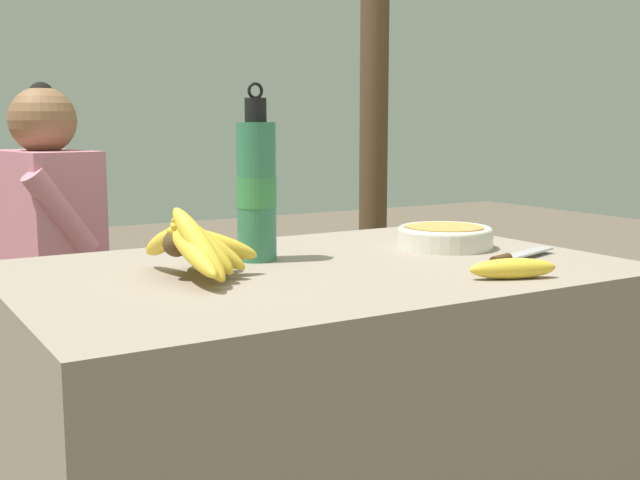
{
  "coord_description": "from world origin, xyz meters",
  "views": [
    {
      "loc": [
        -0.76,
        -1.27,
        0.96
      ],
      "look_at": [
        0.03,
        0.05,
        0.73
      ],
      "focal_mm": 45.0,
      "sensor_mm": 36.0,
      "label": 1
    }
  ],
  "objects_px": {
    "serving_bowl": "(445,236)",
    "knife": "(514,256)",
    "wooden_bench": "(157,315)",
    "seated_vendor": "(32,245)",
    "banana_bunch_green": "(300,260)",
    "water_bottle": "(256,189)",
    "support_post_far": "(375,36)",
    "loose_banana_front": "(513,269)",
    "banana_bunch_ripe": "(195,243)"
  },
  "relations": [
    {
      "from": "wooden_bench",
      "to": "support_post_far",
      "type": "xyz_separation_m",
      "value": [
        1.11,
        0.42,
        0.94
      ]
    },
    {
      "from": "serving_bowl",
      "to": "seated_vendor",
      "type": "relative_size",
      "value": 0.19
    },
    {
      "from": "banana_bunch_ripe",
      "to": "banana_bunch_green",
      "type": "xyz_separation_m",
      "value": [
        0.82,
        1.07,
        -0.26
      ]
    },
    {
      "from": "water_bottle",
      "to": "seated_vendor",
      "type": "height_order",
      "value": "seated_vendor"
    },
    {
      "from": "loose_banana_front",
      "to": "knife",
      "type": "xyz_separation_m",
      "value": [
        0.13,
        0.13,
        -0.01
      ]
    },
    {
      "from": "water_bottle",
      "to": "support_post_far",
      "type": "bearing_deg",
      "value": 48.28
    },
    {
      "from": "seated_vendor",
      "to": "banana_bunch_green",
      "type": "xyz_separation_m",
      "value": [
        0.89,
        0.04,
        -0.13
      ]
    },
    {
      "from": "serving_bowl",
      "to": "banana_bunch_green",
      "type": "distance_m",
      "value": 1.09
    },
    {
      "from": "banana_bunch_green",
      "to": "serving_bowl",
      "type": "bearing_deg",
      "value": -102.59
    },
    {
      "from": "banana_bunch_green",
      "to": "knife",
      "type": "bearing_deg",
      "value": -100.32
    },
    {
      "from": "loose_banana_front",
      "to": "water_bottle",
      "type": "bearing_deg",
      "value": 126.77
    },
    {
      "from": "knife",
      "to": "support_post_far",
      "type": "relative_size",
      "value": 0.08
    },
    {
      "from": "water_bottle",
      "to": "seated_vendor",
      "type": "bearing_deg",
      "value": 104.59
    },
    {
      "from": "wooden_bench",
      "to": "seated_vendor",
      "type": "xyz_separation_m",
      "value": [
        -0.37,
        -0.04,
        0.25
      ]
    },
    {
      "from": "serving_bowl",
      "to": "seated_vendor",
      "type": "distance_m",
      "value": 1.19
    },
    {
      "from": "serving_bowl",
      "to": "water_bottle",
      "type": "height_order",
      "value": "water_bottle"
    },
    {
      "from": "banana_bunch_green",
      "to": "wooden_bench",
      "type": "bearing_deg",
      "value": -179.84
    },
    {
      "from": "serving_bowl",
      "to": "support_post_far",
      "type": "xyz_separation_m",
      "value": [
        0.82,
        1.45,
        0.59
      ]
    },
    {
      "from": "serving_bowl",
      "to": "knife",
      "type": "distance_m",
      "value": 0.2
    },
    {
      "from": "support_post_far",
      "to": "banana_bunch_ripe",
      "type": "bearing_deg",
      "value": -133.36
    },
    {
      "from": "knife",
      "to": "serving_bowl",
      "type": "bearing_deg",
      "value": 73.83
    },
    {
      "from": "knife",
      "to": "wooden_bench",
      "type": "bearing_deg",
      "value": 85.33
    },
    {
      "from": "serving_bowl",
      "to": "seated_vendor",
      "type": "bearing_deg",
      "value": 123.36
    },
    {
      "from": "serving_bowl",
      "to": "knife",
      "type": "relative_size",
      "value": 0.93
    },
    {
      "from": "serving_bowl",
      "to": "knife",
      "type": "xyz_separation_m",
      "value": [
        0.01,
        -0.2,
        -0.02
      ]
    },
    {
      "from": "water_bottle",
      "to": "loose_banana_front",
      "type": "height_order",
      "value": "water_bottle"
    },
    {
      "from": "knife",
      "to": "seated_vendor",
      "type": "bearing_deg",
      "value": 101.02
    },
    {
      "from": "support_post_far",
      "to": "loose_banana_front",
      "type": "bearing_deg",
      "value": -117.89
    },
    {
      "from": "knife",
      "to": "support_post_far",
      "type": "xyz_separation_m",
      "value": [
        0.81,
        1.65,
        0.6
      ]
    },
    {
      "from": "knife",
      "to": "support_post_far",
      "type": "height_order",
      "value": "support_post_far"
    },
    {
      "from": "water_bottle",
      "to": "seated_vendor",
      "type": "xyz_separation_m",
      "value": [
        -0.24,
        0.93,
        -0.21
      ]
    },
    {
      "from": "wooden_bench",
      "to": "banana_bunch_green",
      "type": "xyz_separation_m",
      "value": [
        0.52,
        0.0,
        0.13
      ]
    },
    {
      "from": "banana_bunch_green",
      "to": "water_bottle",
      "type": "bearing_deg",
      "value": -123.65
    },
    {
      "from": "banana_bunch_ripe",
      "to": "seated_vendor",
      "type": "xyz_separation_m",
      "value": [
        -0.07,
        1.03,
        -0.14
      ]
    },
    {
      "from": "serving_bowl",
      "to": "loose_banana_front",
      "type": "xyz_separation_m",
      "value": [
        -0.12,
        -0.33,
        -0.01
      ]
    },
    {
      "from": "knife",
      "to": "wooden_bench",
      "type": "xyz_separation_m",
      "value": [
        -0.29,
        1.23,
        -0.34
      ]
    },
    {
      "from": "banana_bunch_ripe",
      "to": "support_post_far",
      "type": "bearing_deg",
      "value": 46.64
    },
    {
      "from": "seated_vendor",
      "to": "support_post_far",
      "type": "relative_size",
      "value": 0.41
    },
    {
      "from": "banana_bunch_green",
      "to": "support_post_far",
      "type": "relative_size",
      "value": 0.1
    },
    {
      "from": "knife",
      "to": "support_post_far",
      "type": "distance_m",
      "value": 1.94
    },
    {
      "from": "support_post_far",
      "to": "wooden_bench",
      "type": "bearing_deg",
      "value": -159.34
    },
    {
      "from": "seated_vendor",
      "to": "water_bottle",
      "type": "bearing_deg",
      "value": 93.89
    },
    {
      "from": "banana_bunch_ripe",
      "to": "banana_bunch_green",
      "type": "distance_m",
      "value": 1.37
    },
    {
      "from": "serving_bowl",
      "to": "wooden_bench",
      "type": "relative_size",
      "value": 0.12
    },
    {
      "from": "banana_bunch_ripe",
      "to": "support_post_far",
      "type": "height_order",
      "value": "support_post_far"
    },
    {
      "from": "banana_bunch_green",
      "to": "support_post_far",
      "type": "xyz_separation_m",
      "value": [
        0.59,
        0.42,
        0.82
      ]
    },
    {
      "from": "banana_bunch_ripe",
      "to": "serving_bowl",
      "type": "relative_size",
      "value": 1.48
    },
    {
      "from": "water_bottle",
      "to": "loose_banana_front",
      "type": "relative_size",
      "value": 2.16
    },
    {
      "from": "banana_bunch_ripe",
      "to": "seated_vendor",
      "type": "bearing_deg",
      "value": 93.89
    },
    {
      "from": "wooden_bench",
      "to": "support_post_far",
      "type": "height_order",
      "value": "support_post_far"
    }
  ]
}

